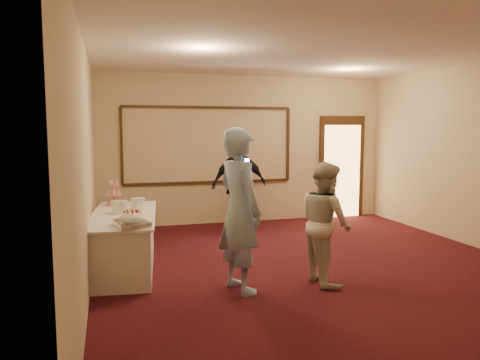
{
  "coord_description": "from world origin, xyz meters",
  "views": [
    {
      "loc": [
        -2.74,
        -5.73,
        1.94
      ],
      "look_at": [
        -0.82,
        1.1,
        1.15
      ],
      "focal_mm": 35.0,
      "sensor_mm": 36.0,
      "label": 1
    }
  ],
  "objects_px": {
    "cupcake_stand": "(114,195)",
    "woman": "(326,223)",
    "plate_stack_a": "(120,207)",
    "man": "(240,210)",
    "guest": "(239,184)",
    "tart": "(133,214)",
    "pavlova_tray": "(131,220)",
    "buffet_table": "(124,241)",
    "plate_stack_b": "(138,204)"
  },
  "relations": [
    {
      "from": "cupcake_stand",
      "to": "woman",
      "type": "relative_size",
      "value": 0.27
    },
    {
      "from": "plate_stack_a",
      "to": "man",
      "type": "distance_m",
      "value": 1.88
    },
    {
      "from": "man",
      "to": "guest",
      "type": "distance_m",
      "value": 3.22
    },
    {
      "from": "tart",
      "to": "woman",
      "type": "bearing_deg",
      "value": -24.57
    },
    {
      "from": "woman",
      "to": "man",
      "type": "bearing_deg",
      "value": 88.44
    },
    {
      "from": "pavlova_tray",
      "to": "tart",
      "type": "relative_size",
      "value": 1.9
    },
    {
      "from": "buffet_table",
      "to": "cupcake_stand",
      "type": "relative_size",
      "value": 5.52
    },
    {
      "from": "buffet_table",
      "to": "plate_stack_b",
      "type": "bearing_deg",
      "value": 50.24
    },
    {
      "from": "tart",
      "to": "woman",
      "type": "xyz_separation_m",
      "value": [
        2.3,
        -1.05,
        -0.03
      ]
    },
    {
      "from": "woman",
      "to": "guest",
      "type": "relative_size",
      "value": 0.86
    },
    {
      "from": "buffet_table",
      "to": "tart",
      "type": "bearing_deg",
      "value": -61.91
    },
    {
      "from": "cupcake_stand",
      "to": "man",
      "type": "distance_m",
      "value": 2.5
    },
    {
      "from": "buffet_table",
      "to": "woman",
      "type": "xyz_separation_m",
      "value": [
        2.42,
        -1.27,
        0.38
      ]
    },
    {
      "from": "man",
      "to": "buffet_table",
      "type": "bearing_deg",
      "value": 28.31
    },
    {
      "from": "man",
      "to": "tart",
      "type": "bearing_deg",
      "value": 31.02
    },
    {
      "from": "buffet_table",
      "to": "tart",
      "type": "xyz_separation_m",
      "value": [
        0.12,
        -0.22,
        0.41
      ]
    },
    {
      "from": "man",
      "to": "woman",
      "type": "height_order",
      "value": "man"
    },
    {
      "from": "pavlova_tray",
      "to": "cupcake_stand",
      "type": "distance_m",
      "value": 1.69
    },
    {
      "from": "cupcake_stand",
      "to": "man",
      "type": "xyz_separation_m",
      "value": [
        1.41,
        -2.07,
        0.06
      ]
    },
    {
      "from": "plate_stack_a",
      "to": "woman",
      "type": "height_order",
      "value": "woman"
    },
    {
      "from": "buffet_table",
      "to": "guest",
      "type": "relative_size",
      "value": 1.28
    },
    {
      "from": "plate_stack_b",
      "to": "pavlova_tray",
      "type": "bearing_deg",
      "value": -97.35
    },
    {
      "from": "plate_stack_b",
      "to": "man",
      "type": "distance_m",
      "value": 1.88
    },
    {
      "from": "cupcake_stand",
      "to": "guest",
      "type": "distance_m",
      "value": 2.5
    },
    {
      "from": "buffet_table",
      "to": "cupcake_stand",
      "type": "bearing_deg",
      "value": 97.88
    },
    {
      "from": "plate_stack_b",
      "to": "buffet_table",
      "type": "bearing_deg",
      "value": -129.76
    },
    {
      "from": "man",
      "to": "plate_stack_b",
      "type": "bearing_deg",
      "value": 18.08
    },
    {
      "from": "pavlova_tray",
      "to": "plate_stack_b",
      "type": "xyz_separation_m",
      "value": [
        0.15,
        1.14,
        0.01
      ]
    },
    {
      "from": "pavlova_tray",
      "to": "buffet_table",
      "type": "bearing_deg",
      "value": 94.3
    },
    {
      "from": "man",
      "to": "cupcake_stand",
      "type": "bearing_deg",
      "value": 16.92
    },
    {
      "from": "plate_stack_a",
      "to": "woman",
      "type": "bearing_deg",
      "value": -28.08
    },
    {
      "from": "tart",
      "to": "man",
      "type": "xyz_separation_m",
      "value": [
        1.18,
        -1.05,
        0.18
      ]
    },
    {
      "from": "plate_stack_a",
      "to": "plate_stack_b",
      "type": "xyz_separation_m",
      "value": [
        0.25,
        0.21,
        -0.0
      ]
    },
    {
      "from": "buffet_table",
      "to": "pavlova_tray",
      "type": "relative_size",
      "value": 4.32
    },
    {
      "from": "pavlova_tray",
      "to": "cupcake_stand",
      "type": "relative_size",
      "value": 1.28
    },
    {
      "from": "pavlova_tray",
      "to": "woman",
      "type": "bearing_deg",
      "value": -9.33
    },
    {
      "from": "man",
      "to": "woman",
      "type": "xyz_separation_m",
      "value": [
        1.12,
        -0.0,
        -0.21
      ]
    },
    {
      "from": "plate_stack_a",
      "to": "cupcake_stand",
      "type": "bearing_deg",
      "value": 95.22
    },
    {
      "from": "buffet_table",
      "to": "plate_stack_a",
      "type": "relative_size",
      "value": 10.86
    },
    {
      "from": "buffet_table",
      "to": "man",
      "type": "height_order",
      "value": "man"
    },
    {
      "from": "guest",
      "to": "plate_stack_b",
      "type": "bearing_deg",
      "value": 34.65
    },
    {
      "from": "tart",
      "to": "woman",
      "type": "height_order",
      "value": "woman"
    },
    {
      "from": "pavlova_tray",
      "to": "plate_stack_a",
      "type": "height_order",
      "value": "pavlova_tray"
    },
    {
      "from": "buffet_table",
      "to": "woman",
      "type": "height_order",
      "value": "woman"
    },
    {
      "from": "cupcake_stand",
      "to": "tart",
      "type": "height_order",
      "value": "cupcake_stand"
    },
    {
      "from": "cupcake_stand",
      "to": "buffet_table",
      "type": "bearing_deg",
      "value": -82.12
    },
    {
      "from": "pavlova_tray",
      "to": "cupcake_stand",
      "type": "bearing_deg",
      "value": 96.01
    },
    {
      "from": "plate_stack_a",
      "to": "guest",
      "type": "height_order",
      "value": "guest"
    },
    {
      "from": "pavlova_tray",
      "to": "cupcake_stand",
      "type": "height_order",
      "value": "cupcake_stand"
    },
    {
      "from": "buffet_table",
      "to": "guest",
      "type": "xyz_separation_m",
      "value": [
        2.16,
        1.83,
        0.51
      ]
    }
  ]
}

